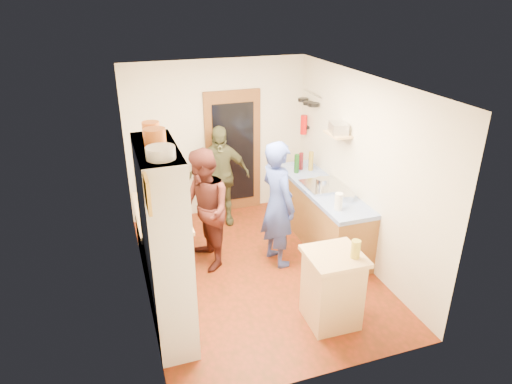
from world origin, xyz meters
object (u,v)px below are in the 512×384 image
person_hob (281,204)px  person_back (220,176)px  hutch_body (165,245)px  island_base (332,290)px  right_counter_base (320,215)px  person_left (205,209)px

person_hob → person_back: bearing=6.8°
person_hob → person_back: (-0.48, 1.43, -0.07)m
person_hob → hutch_body: bearing=106.8°
hutch_body → island_base: size_ratio=2.56×
right_counter_base → person_left: size_ratio=1.29×
person_left → hutch_body: bearing=-36.6°
right_counter_base → island_base: bearing=-112.2°
person_left → island_base: bearing=26.0°
hutch_body → person_left: bearing=60.1°
person_back → island_base: bearing=-69.0°
person_left → person_back: size_ratio=1.02×
hutch_body → island_base: (1.78, -0.47, -0.67)m
island_base → person_hob: size_ratio=0.48×
right_counter_base → person_hob: bearing=-155.0°
island_base → person_back: (-0.57, 2.82, 0.40)m
hutch_body → right_counter_base: size_ratio=1.00×
hutch_body → person_hob: (1.69, 0.92, -0.20)m
island_base → person_left: person_left is taller
person_left → person_back: person_left is taller
hutch_body → person_back: size_ratio=1.32×
person_hob → person_left: 1.03m
person_hob → person_back: size_ratio=1.08×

